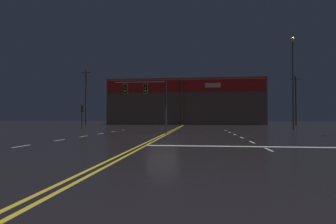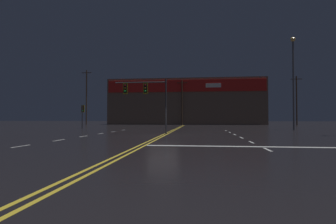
% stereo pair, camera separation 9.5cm
% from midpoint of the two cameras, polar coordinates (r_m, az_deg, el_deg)
% --- Properties ---
extents(ground_plane, '(200.00, 200.00, 0.00)m').
position_cam_midpoint_polar(ground_plane, '(21.48, -0.99, -5.12)').
color(ground_plane, black).
extents(road_markings, '(17.77, 60.00, 0.01)m').
position_cam_midpoint_polar(road_markings, '(19.64, 2.14, -5.46)').
color(road_markings, gold).
rests_on(road_markings, ground).
extents(traffic_signal_median, '(4.72, 0.36, 4.89)m').
position_cam_midpoint_polar(traffic_signal_median, '(23.70, -5.08, 4.26)').
color(traffic_signal_median, '#38383D').
rests_on(traffic_signal_median, ground).
extents(traffic_signal_corner_northwest, '(0.42, 0.36, 3.19)m').
position_cam_midpoint_polar(traffic_signal_corner_northwest, '(37.47, -18.02, 0.14)').
color(traffic_signal_corner_northwest, '#38383D').
rests_on(traffic_signal_corner_northwest, ground).
extents(streetlight_near_left, '(0.56, 0.56, 11.12)m').
position_cam_midpoint_polar(streetlight_near_left, '(34.95, 25.68, 7.89)').
color(streetlight_near_left, '#59595E').
rests_on(streetlight_near_left, ground).
extents(building_backdrop, '(34.35, 10.23, 10.08)m').
position_cam_midpoint_polar(building_backdrop, '(60.95, 3.98, 2.09)').
color(building_backdrop, brown).
rests_on(building_backdrop, ground).
extents(utility_pole_row, '(46.48, 0.26, 12.07)m').
position_cam_midpoint_polar(utility_pole_row, '(55.59, 2.32, 2.88)').
color(utility_pole_row, '#4C3828').
rests_on(utility_pole_row, ground).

